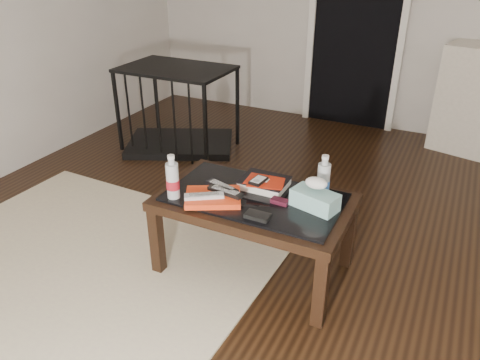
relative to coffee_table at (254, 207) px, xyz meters
The scene contains 17 objects.
ground 0.48m from the coffee_table, 16.08° to the left, with size 5.00×5.00×0.00m, color black.
doorway 2.62m from the coffee_table, 93.05° to the left, with size 0.90×0.08×2.07m.
coffee_table is the anchor object (origin of this frame).
rug 1.03m from the coffee_table, 158.79° to the right, with size 2.00×1.50×0.01m, color #B7A68E.
pet_crate 1.84m from the coffee_table, 135.53° to the left, with size 1.07×0.92×0.71m.
magazines 0.23m from the coffee_table, 143.78° to the right, with size 0.28×0.21×0.03m, color #EA3D16.
remote_silver 0.29m from the coffee_table, 139.07° to the right, with size 0.20×0.05×0.02m, color #B9B8BE.
remote_black_front 0.19m from the coffee_table, 145.79° to the right, with size 0.20×0.05×0.02m, color black.
remote_black_back 0.20m from the coffee_table, 164.32° to the right, with size 0.20×0.05×0.02m, color black.
textbook 0.15m from the coffee_table, 88.36° to the left, with size 0.25×0.20×0.05m, color black.
dvd_mailers 0.15m from the coffee_table, 84.60° to the left, with size 0.19×0.14×0.01m, color #B1210B.
ipod 0.14m from the coffee_table, 98.00° to the left, with size 0.06×0.10×0.02m, color black.
flip_phone 0.16m from the coffee_table, ahead, with size 0.09×0.05×0.02m, color #330B17.
wallet 0.22m from the coffee_table, 61.65° to the right, with size 0.12×0.07×0.02m, color black.
water_bottle_left 0.46m from the coffee_table, 152.81° to the right, with size 0.07×0.07×0.24m, color #B7BEC2.
water_bottle_right 0.39m from the coffee_table, 24.24° to the left, with size 0.07×0.07×0.24m, color #B5BBC1.
tissue_box 0.34m from the coffee_table, ahead, with size 0.23×0.12×0.09m, color teal.
Camera 1 is at (0.60, -2.02, 1.66)m, focal length 35.00 mm.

